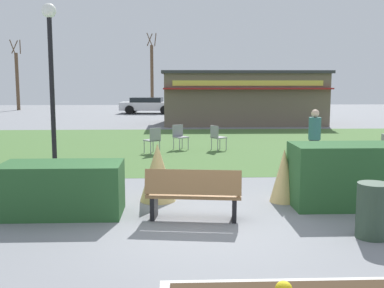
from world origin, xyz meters
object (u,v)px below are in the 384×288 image
(person_strolling, at_px, (314,139))
(cafe_chair_west, at_px, (179,135))
(trash_bin, at_px, (373,211))
(food_kiosk, at_px, (242,97))
(tree_left_bg, at_px, (152,75))
(lamppost_mid, at_px, (51,70))
(parked_car_center_slot, at_px, (218,105))
(cafe_chair_north, at_px, (217,136))
(cafe_chair_center, at_px, (153,138))
(tree_right_bg, at_px, (17,80))
(parked_car_east_slot, at_px, (280,105))
(parked_car_west_slot, at_px, (148,105))
(park_bench, at_px, (194,194))

(person_strolling, bearing_deg, cafe_chair_west, 151.98)
(trash_bin, relative_size, cafe_chair_west, 1.00)
(food_kiosk, relative_size, tree_left_bg, 1.39)
(lamppost_mid, relative_size, parked_car_center_slot, 1.03)
(cafe_chair_north, distance_m, parked_car_center_slot, 19.03)
(trash_bin, height_order, cafe_chair_north, cafe_chair_north)
(trash_bin, relative_size, cafe_chair_center, 1.00)
(cafe_chair_north, height_order, tree_left_bg, tree_left_bg)
(food_kiosk, bearing_deg, tree_left_bg, 110.62)
(parked_car_center_slot, distance_m, tree_left_bg, 8.99)
(cafe_chair_west, distance_m, cafe_chair_north, 1.37)
(tree_right_bg, bearing_deg, parked_car_center_slot, -14.99)
(person_strolling, height_order, tree_left_bg, tree_left_bg)
(trash_bin, bearing_deg, parked_car_center_slot, 89.52)
(lamppost_mid, distance_m, cafe_chair_center, 5.01)
(food_kiosk, xyz_separation_m, parked_car_east_slot, (4.20, 8.66, -0.87))
(tree_left_bg, bearing_deg, cafe_chair_north, -82.41)
(cafe_chair_north, height_order, person_strolling, person_strolling)
(cafe_chair_west, distance_m, cafe_chair_center, 1.34)
(tree_left_bg, bearing_deg, lamppost_mid, -92.25)
(food_kiosk, relative_size, person_strolling, 5.44)
(parked_car_west_slot, xyz_separation_m, tree_right_bg, (-11.07, 4.38, 1.88))
(trash_bin, distance_m, parked_car_center_slot, 28.48)
(lamppost_mid, bearing_deg, cafe_chair_center, 57.76)
(cafe_chair_west, xyz_separation_m, cafe_chair_center, (-0.90, -0.99, 0.00))
(cafe_chair_west, bearing_deg, lamppost_mid, -124.56)
(park_bench, distance_m, cafe_chair_center, 7.83)
(cafe_chair_center, bearing_deg, tree_right_bg, 117.04)
(person_strolling, distance_m, tree_left_bg, 30.23)
(cafe_chair_center, relative_size, parked_car_west_slot, 0.20)
(cafe_chair_north, bearing_deg, parked_car_center_slot, 84.41)
(cafe_chair_center, xyz_separation_m, cafe_chair_north, (2.24, 0.71, 0.00))
(parked_car_center_slot, height_order, parked_car_east_slot, same)
(lamppost_mid, xyz_separation_m, cafe_chair_north, (4.64, 4.51, -2.23))
(person_strolling, bearing_deg, parked_car_west_slot, 123.64)
(cafe_chair_west, height_order, parked_car_west_slot, parked_car_west_slot)
(cafe_chair_west, xyz_separation_m, tree_right_bg, (-13.17, 23.04, 2.00))
(food_kiosk, distance_m, parked_car_center_slot, 8.72)
(food_kiosk, xyz_separation_m, person_strolling, (-0.02, -14.04, -0.65))
(tree_left_bg, bearing_deg, parked_car_center_slot, -52.46)
(cafe_chair_west, height_order, tree_left_bg, tree_left_bg)
(parked_car_west_slot, bearing_deg, lamppost_mid, -92.92)
(food_kiosk, relative_size, parked_car_west_slot, 2.11)
(trash_bin, xyz_separation_m, parked_car_center_slot, (0.24, 28.48, 0.20))
(cafe_chair_north, bearing_deg, cafe_chair_center, -162.45)
(lamppost_mid, relative_size, parked_car_west_slot, 1.01)
(cafe_chair_north, relative_size, parked_car_east_slot, 0.21)
(person_strolling, distance_m, parked_car_west_slot, 23.44)
(park_bench, height_order, cafe_chair_center, park_bench)
(parked_car_east_slot, bearing_deg, food_kiosk, -115.90)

